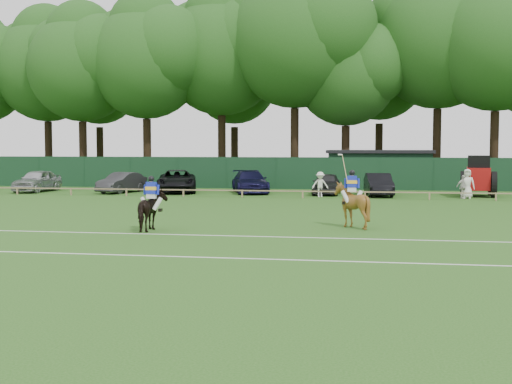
% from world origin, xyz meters
% --- Properties ---
extents(ground, '(160.00, 160.00, 0.00)m').
position_xyz_m(ground, '(0.00, 0.00, 0.00)').
color(ground, '#1E4C14').
rests_on(ground, ground).
extents(horse_dark, '(0.98, 1.98, 1.64)m').
position_xyz_m(horse_dark, '(-3.22, -0.01, 0.82)').
color(horse_dark, black).
rests_on(horse_dark, ground).
extents(horse_chestnut, '(1.54, 1.73, 1.89)m').
position_xyz_m(horse_chestnut, '(4.63, 2.43, 0.94)').
color(horse_chestnut, brown).
rests_on(horse_chestnut, ground).
extents(sedan_silver, '(2.10, 4.85, 1.63)m').
position_xyz_m(sedan_silver, '(-18.94, 20.80, 0.81)').
color(sedan_silver, '#AFB0B4').
rests_on(sedan_silver, ground).
extents(sedan_grey, '(2.58, 4.69, 1.47)m').
position_xyz_m(sedan_grey, '(-12.42, 20.88, 0.73)').
color(sedan_grey, '#323234').
rests_on(sedan_grey, ground).
extents(suv_black, '(4.15, 6.39, 1.63)m').
position_xyz_m(suv_black, '(-8.56, 21.78, 0.82)').
color(suv_black, black).
rests_on(suv_black, ground).
extents(sedan_navy, '(3.81, 5.97, 1.61)m').
position_xyz_m(sedan_navy, '(-3.23, 22.20, 0.80)').
color(sedan_navy, '#121035').
rests_on(sedan_navy, ground).
extents(hatch_grey, '(1.86, 4.47, 1.51)m').
position_xyz_m(hatch_grey, '(2.30, 21.53, 0.76)').
color(hatch_grey, '#29292B').
rests_on(hatch_grey, ground).
extents(estate_black, '(2.11, 4.79, 1.53)m').
position_xyz_m(estate_black, '(5.86, 20.80, 0.77)').
color(estate_black, black).
rests_on(estate_black, ground).
extents(spectator_left, '(1.17, 0.81, 1.66)m').
position_xyz_m(spectator_left, '(2.03, 19.33, 0.83)').
color(spectator_left, silver).
rests_on(spectator_left, ground).
extents(spectator_mid, '(0.96, 0.66, 1.52)m').
position_xyz_m(spectator_mid, '(11.19, 19.32, 0.76)').
color(spectator_mid, beige).
rests_on(spectator_mid, ground).
extents(spectator_right, '(0.99, 0.70, 1.91)m').
position_xyz_m(spectator_right, '(11.46, 19.40, 0.95)').
color(spectator_right, white).
rests_on(spectator_right, ground).
extents(rider_dark, '(0.94, 0.39, 1.41)m').
position_xyz_m(rider_dark, '(-3.22, -0.03, 1.56)').
color(rider_dark, silver).
rests_on(rider_dark, ground).
extents(rider_chestnut, '(0.94, 0.57, 2.05)m').
position_xyz_m(rider_chestnut, '(4.63, 2.42, 1.76)').
color(rider_chestnut, silver).
rests_on(rider_chestnut, ground).
extents(pitch_lines, '(60.00, 5.10, 0.01)m').
position_xyz_m(pitch_lines, '(0.00, -3.50, 0.01)').
color(pitch_lines, silver).
rests_on(pitch_lines, ground).
extents(pitch_rail, '(62.10, 0.10, 0.50)m').
position_xyz_m(pitch_rail, '(0.00, 18.00, 0.45)').
color(pitch_rail, '#997F5B').
rests_on(pitch_rail, ground).
extents(perimeter_fence, '(92.08, 0.08, 2.50)m').
position_xyz_m(perimeter_fence, '(0.00, 27.00, 1.25)').
color(perimeter_fence, '#14351E').
rests_on(perimeter_fence, ground).
extents(utility_shed, '(8.40, 4.40, 3.04)m').
position_xyz_m(utility_shed, '(6.00, 30.00, 1.54)').
color(utility_shed, '#14331E').
rests_on(utility_shed, ground).
extents(tree_row, '(96.00, 12.00, 21.00)m').
position_xyz_m(tree_row, '(2.00, 35.00, 0.00)').
color(tree_row, '#26561C').
rests_on(tree_row, ground).
extents(tractor, '(2.55, 3.50, 2.75)m').
position_xyz_m(tractor, '(12.41, 21.32, 1.30)').
color(tractor, '#9C0E0E').
rests_on(tractor, ground).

